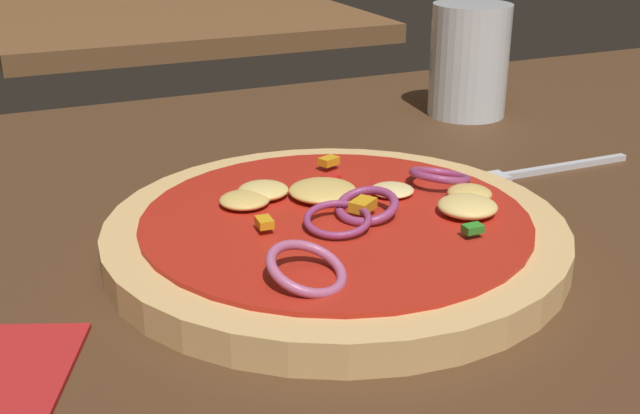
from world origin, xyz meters
TOP-DOWN VIEW (x-y plane):
  - dining_table at (0.00, 0.00)m, footprint 1.39×0.84m
  - pizza at (0.03, 0.00)m, footprint 0.29×0.29m
  - fork at (0.23, 0.06)m, footprint 0.17×0.02m
  - beer_glass at (0.28, 0.23)m, footprint 0.08×0.08m
  - background_table at (0.19, 1.03)m, footprint 0.62×0.59m

SIDE VIEW (x-z plane):
  - dining_table at x=0.00m, z-range 0.00..0.03m
  - background_table at x=0.19m, z-range 0.00..0.03m
  - fork at x=0.23m, z-range 0.03..0.04m
  - pizza at x=0.03m, z-range 0.02..0.06m
  - beer_glass at x=0.28m, z-range 0.02..0.13m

